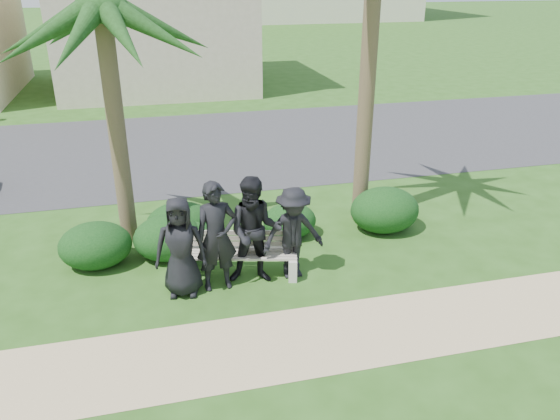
% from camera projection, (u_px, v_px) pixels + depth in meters
% --- Properties ---
extents(ground, '(160.00, 160.00, 0.00)m').
position_uv_depth(ground, '(266.00, 279.00, 9.39)').
color(ground, '#264C15').
rests_on(ground, ground).
extents(footpath, '(30.00, 1.60, 0.01)m').
position_uv_depth(footpath, '(293.00, 342.00, 7.79)').
color(footpath, tan).
rests_on(footpath, ground).
extents(asphalt_street, '(160.00, 8.00, 0.01)m').
position_uv_depth(asphalt_street, '(208.00, 146.00, 16.50)').
color(asphalt_street, '#2D2D30').
rests_on(asphalt_street, ground).
extents(stucco_bldg_right, '(8.40, 8.40, 7.30)m').
position_uv_depth(stucco_bldg_right, '(152.00, 0.00, 23.68)').
color(stucco_bldg_right, '#C2B591').
rests_on(stucco_bldg_right, ground).
extents(park_bench, '(2.25, 1.00, 0.75)m').
position_uv_depth(park_bench, '(234.00, 258.00, 9.39)').
color(park_bench, gray).
rests_on(park_bench, ground).
extents(man_a, '(0.90, 0.66, 1.68)m').
position_uv_depth(man_a, '(181.00, 247.00, 8.66)').
color(man_a, black).
rests_on(man_a, ground).
extents(man_b, '(0.72, 0.51, 1.87)m').
position_uv_depth(man_b, '(217.00, 237.00, 8.79)').
color(man_b, black).
rests_on(man_b, ground).
extents(man_c, '(1.05, 0.90, 1.87)m').
position_uv_depth(man_c, '(255.00, 231.00, 8.98)').
color(man_c, black).
rests_on(man_c, ground).
extents(man_d, '(1.09, 0.66, 1.64)m').
position_uv_depth(man_d, '(293.00, 233.00, 9.17)').
color(man_d, black).
rests_on(man_d, ground).
extents(hedge_a, '(1.28, 1.05, 0.83)m').
position_uv_depth(hedge_a, '(95.00, 244.00, 9.68)').
color(hedge_a, black).
rests_on(hedge_a, ground).
extents(hedge_b, '(1.33, 1.10, 0.87)m').
position_uv_depth(hedge_b, '(180.00, 223.00, 10.43)').
color(hedge_b, black).
rests_on(hedge_b, ground).
extents(hedge_c, '(1.03, 0.85, 0.67)m').
position_uv_depth(hedge_c, '(187.00, 237.00, 10.12)').
color(hedge_c, black).
rests_on(hedge_c, ground).
extents(hedge_d, '(1.06, 0.88, 0.69)m').
position_uv_depth(hedge_d, '(290.00, 220.00, 10.79)').
color(hedge_d, black).
rests_on(hedge_d, ground).
extents(hedge_e, '(1.41, 1.16, 0.92)m').
position_uv_depth(hedge_e, '(385.00, 209.00, 11.01)').
color(hedge_e, black).
rests_on(hedge_e, ground).
extents(hedge_f, '(1.23, 1.01, 0.80)m').
position_uv_depth(hedge_f, '(389.00, 211.00, 11.06)').
color(hedge_f, black).
rests_on(hedge_f, ground).
extents(hedge_extra, '(1.28, 1.05, 0.83)m').
position_uv_depth(hedge_extra, '(168.00, 236.00, 9.96)').
color(hedge_extra, black).
rests_on(hedge_extra, ground).
extents(palm_left, '(3.00, 3.00, 5.21)m').
position_uv_depth(palm_left, '(102.00, 11.00, 9.13)').
color(palm_left, brown).
rests_on(palm_left, ground).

